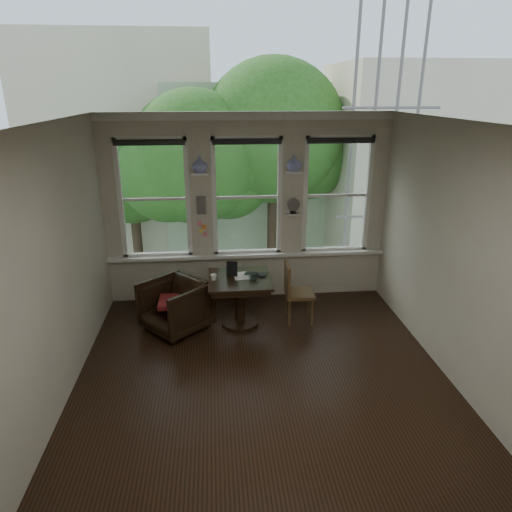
{
  "coord_description": "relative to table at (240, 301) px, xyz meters",
  "views": [
    {
      "loc": [
        -0.52,
        -4.86,
        3.31
      ],
      "look_at": [
        0.02,
        0.9,
        1.19
      ],
      "focal_mm": 32.0,
      "sensor_mm": 36.0,
      "label": 1
    }
  ],
  "objects": [
    {
      "name": "wall_right",
      "position": [
        2.44,
        -1.2,
        1.12
      ],
      "size": [
        0.0,
        4.5,
        4.5
      ],
      "primitive_type": "plane",
      "rotation": [
        1.57,
        0.0,
        -1.57
      ],
      "color": "beige",
      "rests_on": "ground"
    },
    {
      "name": "drinking_glass",
      "position": [
        0.19,
        -0.1,
        0.43
      ],
      "size": [
        0.16,
        0.16,
        0.1
      ],
      "primitive_type": "imported",
      "rotation": [
        0.0,
        0.0,
        -0.31
      ],
      "color": "white",
      "rests_on": "table"
    },
    {
      "name": "laptop",
      "position": [
        0.22,
        0.03,
        0.39
      ],
      "size": [
        0.37,
        0.29,
        0.03
      ],
      "primitive_type": "imported",
      "rotation": [
        0.0,
        0.0,
        -0.31
      ],
      "color": "black",
      "rests_on": "table"
    },
    {
      "name": "cushion_red",
      "position": [
        -0.94,
        -0.07,
        0.08
      ],
      "size": [
        0.45,
        0.45,
        0.06
      ],
      "primitive_type": "cube",
      "color": "maroon",
      "rests_on": "armchair_left"
    },
    {
      "name": "tablet",
      "position": [
        -0.1,
        0.09,
        0.48
      ],
      "size": [
        0.17,
        0.1,
        0.22
      ],
      "primitive_type": "cube",
      "rotation": [
        -0.26,
        0.0,
        -0.16
      ],
      "color": "black",
      "rests_on": "table"
    },
    {
      "name": "shelf_right",
      "position": [
        0.92,
        0.95,
        1.73
      ],
      "size": [
        0.26,
        0.16,
        0.03
      ],
      "primitive_type": "cube",
      "color": "white",
      "rests_on": "ground"
    },
    {
      "name": "mug",
      "position": [
        -0.37,
        -0.04,
        0.42
      ],
      "size": [
        0.1,
        0.1,
        0.08
      ],
      "primitive_type": "imported",
      "rotation": [
        0.0,
        0.0,
        0.06
      ],
      "color": "white",
      "rests_on": "table"
    },
    {
      "name": "armchair_left",
      "position": [
        -0.94,
        -0.07,
        0.0
      ],
      "size": [
        1.16,
        1.15,
        0.76
      ],
      "primitive_type": "imported",
      "rotation": [
        0.0,
        0.0,
        -0.84
      ],
      "color": "black",
      "rests_on": "ground"
    },
    {
      "name": "window_left",
      "position": [
        -1.26,
        1.05,
        1.32
      ],
      "size": [
        1.1,
        0.12,
        1.9
      ],
      "primitive_type": null,
      "color": "white",
      "rests_on": "ground"
    },
    {
      "name": "table",
      "position": [
        0.0,
        0.0,
        0.0
      ],
      "size": [
        0.9,
        0.9,
        0.75
      ],
      "primitive_type": null,
      "color": "black",
      "rests_on": "ground"
    },
    {
      "name": "vase_left",
      "position": [
        -0.53,
        0.95,
        1.86
      ],
      "size": [
        0.24,
        0.24,
        0.25
      ],
      "primitive_type": "imported",
      "color": "white",
      "rests_on": "shelf_left"
    },
    {
      "name": "desk_fan",
      "position": [
        0.92,
        0.93,
        1.16
      ],
      "size": [
        0.2,
        0.2,
        0.24
      ],
      "primitive_type": null,
      "color": "#59544F",
      "rests_on": "ground"
    },
    {
      "name": "shelf_left",
      "position": [
        -0.53,
        0.95,
        1.73
      ],
      "size": [
        0.26,
        0.16,
        0.03
      ],
      "primitive_type": "cube",
      "color": "white",
      "rests_on": "ground"
    },
    {
      "name": "side_chair_right",
      "position": [
        0.89,
        0.03,
        0.09
      ],
      "size": [
        0.43,
        0.43,
        0.92
      ],
      "primitive_type": null,
      "rotation": [
        0.0,
        0.0,
        1.55
      ],
      "color": "#3F2A16",
      "rests_on": "ground"
    },
    {
      "name": "vase_right",
      "position": [
        0.92,
        0.95,
        1.86
      ],
      "size": [
        0.24,
        0.24,
        0.25
      ],
      "primitive_type": "imported",
      "color": "white",
      "rests_on": "shelf_right"
    },
    {
      "name": "ground",
      "position": [
        0.19,
        -1.2,
        -0.38
      ],
      "size": [
        4.5,
        4.5,
        0.0
      ],
      "primitive_type": "plane",
      "color": "black",
      "rests_on": "ground"
    },
    {
      "name": "wall_left",
      "position": [
        -2.06,
        -1.2,
        1.12
      ],
      "size": [
        0.0,
        4.5,
        4.5
      ],
      "primitive_type": "plane",
      "rotation": [
        1.57,
        0.0,
        1.57
      ],
      "color": "beige",
      "rests_on": "ground"
    },
    {
      "name": "sticky_notes",
      "position": [
        -0.53,
        0.98,
        0.88
      ],
      "size": [
        0.16,
        0.01,
        0.24
      ],
      "primitive_type": null,
      "color": "pink",
      "rests_on": "ground"
    },
    {
      "name": "window_center",
      "position": [
        0.19,
        1.05,
        1.32
      ],
      "size": [
        1.1,
        0.12,
        1.9
      ],
      "primitive_type": null,
      "color": "white",
      "rests_on": "ground"
    },
    {
      "name": "wall_back",
      "position": [
        0.19,
        1.05,
        1.12
      ],
      "size": [
        4.5,
        0.0,
        4.5
      ],
      "primitive_type": "plane",
      "rotation": [
        1.57,
        0.0,
        0.0
      ],
      "color": "beige",
      "rests_on": "ground"
    },
    {
      "name": "window_right",
      "position": [
        1.64,
        1.05,
        1.32
      ],
      "size": [
        1.1,
        0.12,
        1.9
      ],
      "primitive_type": null,
      "color": "white",
      "rests_on": "ground"
    },
    {
      "name": "wall_front",
      "position": [
        0.19,
        -3.45,
        1.12
      ],
      "size": [
        4.5,
        0.0,
        4.5
      ],
      "primitive_type": "plane",
      "rotation": [
        -1.57,
        0.0,
        0.0
      ],
      "color": "beige",
      "rests_on": "ground"
    },
    {
      "name": "ceiling",
      "position": [
        0.19,
        -1.2,
        2.62
      ],
      "size": [
        4.5,
        4.5,
        0.0
      ],
      "primitive_type": "plane",
      "rotation": [
        3.14,
        0.0,
        0.0
      ],
      "color": "silver",
      "rests_on": "ground"
    },
    {
      "name": "papers",
      "position": [
        0.03,
        0.07,
        0.38
      ],
      "size": [
        0.25,
        0.32,
        0.0
      ],
      "primitive_type": "cube",
      "rotation": [
        0.0,
        0.0,
        0.1
      ],
      "color": "silver",
      "rests_on": "table"
    },
    {
      "name": "intercom",
      "position": [
        -0.53,
        0.98,
        1.23
      ],
      "size": [
        0.14,
        0.06,
        0.28
      ],
      "primitive_type": "cube",
      "color": "#59544F",
      "rests_on": "ground"
    }
  ]
}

